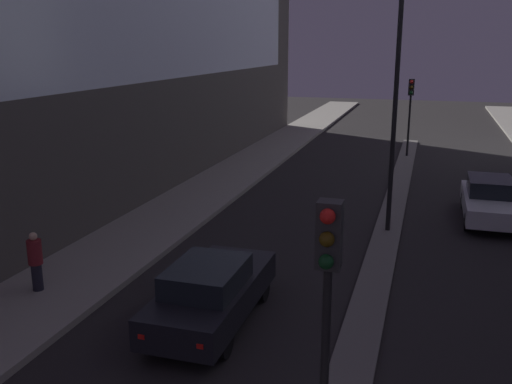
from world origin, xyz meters
TOP-DOWN VIEW (x-y plane):
  - median_strip at (0.00, 18.65)m, footprint 0.90×35.29m
  - traffic_light_near at (0.00, 4.27)m, footprint 0.32×0.42m
  - traffic_light_mid at (0.00, 30.64)m, footprint 0.32×0.42m
  - street_lamp at (0.00, 16.63)m, footprint 0.56×0.56m
  - car_left_lane at (-3.43, 8.76)m, footprint 1.80×4.62m
  - car_right_lane at (3.43, 19.29)m, footprint 1.78×4.67m
  - pedestrian_on_left_sidewalk at (-8.26, 8.81)m, footprint 0.36×0.36m

SIDE VIEW (x-z plane):
  - median_strip at x=0.00m, z-range 0.00..0.12m
  - car_right_lane at x=3.43m, z-range 0.00..1.54m
  - car_left_lane at x=-3.43m, z-range 0.01..1.56m
  - pedestrian_on_left_sidewalk at x=-8.26m, z-range 0.21..1.77m
  - traffic_light_near at x=0.00m, z-range 1.14..5.46m
  - traffic_light_mid at x=0.00m, z-range 1.14..5.46m
  - street_lamp at x=0.00m, z-range 1.83..10.52m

